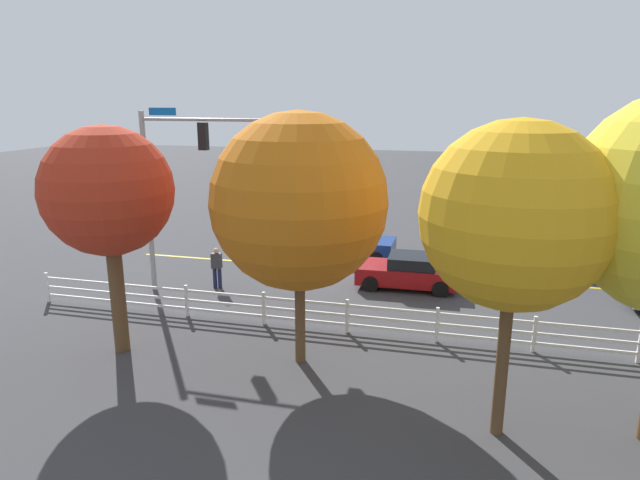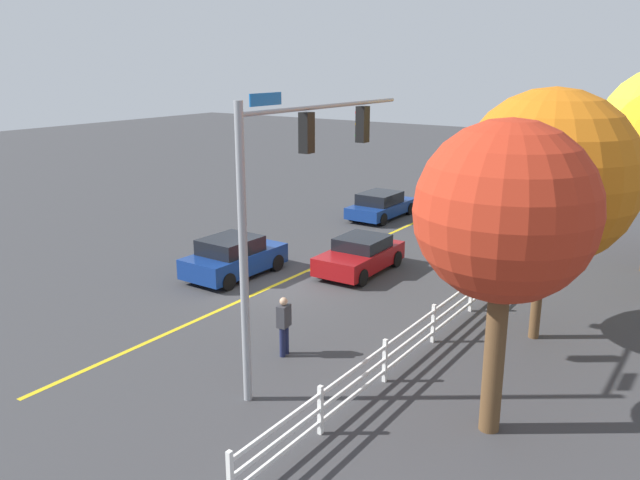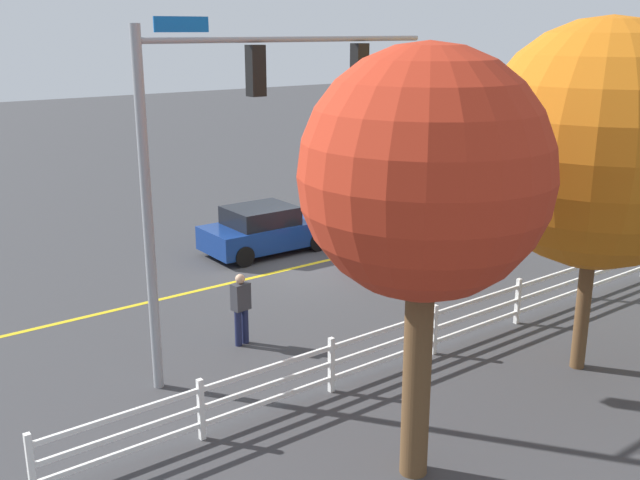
% 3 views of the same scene
% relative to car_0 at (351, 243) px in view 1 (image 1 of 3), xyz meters
% --- Properties ---
extents(ground_plane, '(120.00, 120.00, 0.00)m').
position_rel_car_0_xyz_m(ground_plane, '(-0.05, 1.94, -0.74)').
color(ground_plane, '#38383A').
extents(lane_center_stripe, '(28.00, 0.16, 0.01)m').
position_rel_car_0_xyz_m(lane_center_stripe, '(-4.05, 1.94, -0.74)').
color(lane_center_stripe, gold).
rests_on(lane_center_stripe, ground_plane).
extents(signal_assembly, '(7.00, 0.38, 7.16)m').
position_rel_car_0_xyz_m(signal_assembly, '(4.88, 6.47, 4.28)').
color(signal_assembly, gray).
rests_on(signal_assembly, ground_plane).
extents(car_0, '(4.08, 2.11, 1.53)m').
position_rel_car_0_xyz_m(car_0, '(0.00, 0.00, 0.00)').
color(car_0, navy).
rests_on(car_0, ground_plane).
extents(car_1, '(4.05, 2.03, 1.37)m').
position_rel_car_0_xyz_m(car_1, '(-3.11, 3.69, -0.07)').
color(car_1, maroon).
rests_on(car_1, ground_plane).
extents(car_2, '(4.33, 2.02, 1.37)m').
position_rel_car_0_xyz_m(car_2, '(-11.37, 0.02, -0.07)').
color(car_2, navy).
rests_on(car_2, ground_plane).
extents(pedestrian, '(0.43, 0.31, 1.69)m').
position_rel_car_0_xyz_m(pedestrian, '(4.38, 5.73, 0.19)').
color(pedestrian, '#191E3F').
rests_on(pedestrian, ground_plane).
extents(white_rail_fence, '(26.10, 0.10, 1.15)m').
position_rel_car_0_xyz_m(white_rail_fence, '(-3.05, 8.75, -0.14)').
color(white_rail_fence, white).
rests_on(white_rail_fence, ground_plane).
extents(tree_0, '(4.03, 4.03, 7.13)m').
position_rel_car_0_xyz_m(tree_0, '(-6.08, 13.41, 4.36)').
color(tree_0, brown).
rests_on(tree_0, ground_plane).
extents(tree_2, '(4.90, 4.90, 7.21)m').
position_rel_car_0_xyz_m(tree_2, '(-0.69, 11.07, 4.01)').
color(tree_2, brown).
rests_on(tree_2, ground_plane).
extents(tree_3, '(3.74, 3.74, 6.80)m').
position_rel_car_0_xyz_m(tree_3, '(4.81, 11.72, 4.15)').
color(tree_3, brown).
rests_on(tree_3, ground_plane).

